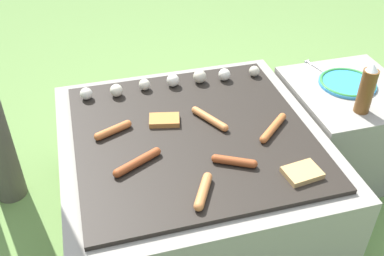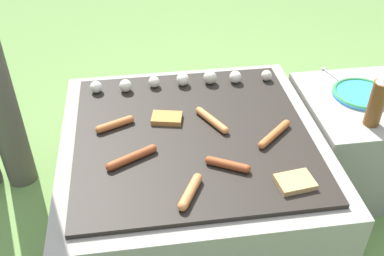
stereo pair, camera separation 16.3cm
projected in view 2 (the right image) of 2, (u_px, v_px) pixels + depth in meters
The scene contains 15 objects.
ground_plane at pixel (192, 210), 1.90m from camera, with size 14.00×14.00×0.00m, color #608442.
grill at pixel (192, 174), 1.77m from camera, with size 0.96×0.96×0.42m.
side_ledge at pixel (354, 140), 1.94m from camera, with size 0.47×0.51×0.42m.
sausage_mid_left at pixel (190, 192), 1.38m from camera, with size 0.09×0.14×0.03m.
sausage_mid_right at pixel (274, 134), 1.61m from camera, with size 0.15×0.14×0.03m.
sausage_front_left at pixel (228, 164), 1.48m from camera, with size 0.14×0.09×0.03m.
sausage_back_center at pixel (212, 120), 1.68m from camera, with size 0.10×0.17×0.03m.
sausage_front_center at pixel (132, 157), 1.51m from camera, with size 0.17×0.10×0.03m.
sausage_back_right at pixel (115, 124), 1.66m from camera, with size 0.14×0.08×0.03m.
bread_slice_left at pixel (167, 118), 1.70m from camera, with size 0.13×0.10×0.02m.
bread_slice_right at pixel (295, 182), 1.42m from camera, with size 0.13×0.10×0.02m.
mushroom_row at pixel (182, 80), 1.89m from camera, with size 0.77×0.07×0.06m.
plate_colorful at pixel (362, 94), 1.84m from camera, with size 0.24×0.24×0.02m.
condiment_bottle at pixel (377, 102), 1.63m from camera, with size 0.06×0.06×0.21m.
fork_utensil at pixel (334, 76), 1.96m from camera, with size 0.06×0.17×0.01m.
Camera 2 is at (-0.18, -1.29, 1.42)m, focal length 42.00 mm.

